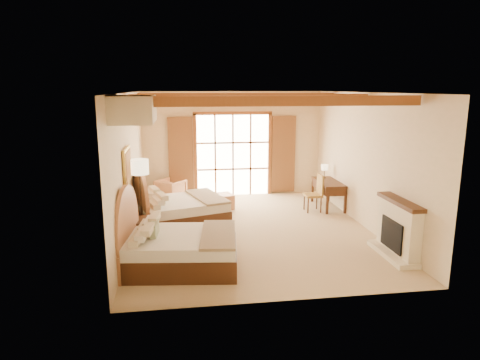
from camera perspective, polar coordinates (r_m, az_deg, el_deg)
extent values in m
plane|color=#D1BA8B|center=(10.24, 1.54, -6.64)|extent=(7.00, 7.00, 0.00)
plane|color=beige|center=(13.26, -0.98, 4.81)|extent=(5.50, 0.00, 5.50)
plane|color=beige|center=(9.76, -14.53, 1.75)|extent=(0.00, 7.00, 7.00)
plane|color=beige|center=(10.65, 16.35, 2.50)|extent=(0.00, 7.00, 7.00)
plane|color=#AD6330|center=(9.69, 1.65, 11.58)|extent=(7.00, 7.00, 0.00)
cube|color=white|center=(13.27, -0.96, 3.29)|extent=(2.20, 0.02, 2.50)
cube|color=brown|center=(13.14, -7.89, 3.08)|extent=(0.75, 0.06, 2.40)
cube|color=brown|center=(13.54, 5.80, 3.40)|extent=(0.75, 0.06, 2.40)
cube|color=#F3E4C5|center=(9.10, 20.40, -6.21)|extent=(0.25, 1.30, 1.10)
cube|color=black|center=(9.10, 19.96, -6.84)|extent=(0.18, 0.80, 0.60)
cube|color=#F3E4C5|center=(9.22, 19.67, -9.21)|extent=(0.45, 1.40, 0.10)
cube|color=#442310|center=(8.94, 20.61, -2.74)|extent=(0.30, 1.40, 0.08)
cube|color=gold|center=(8.99, -14.83, 1.84)|extent=(0.05, 0.95, 0.75)
cube|color=orange|center=(8.99, -14.64, 1.85)|extent=(0.02, 0.82, 0.62)
cube|color=beige|center=(7.59, -14.01, 9.17)|extent=(0.70, 1.40, 0.45)
cube|color=#442310|center=(8.22, -7.85, -10.08)|extent=(2.25, 1.80, 0.40)
cube|color=white|center=(8.11, -7.92, -8.03)|extent=(2.20, 1.77, 0.22)
cube|color=#938358|center=(8.10, -2.91, -7.04)|extent=(0.81, 1.66, 0.05)
cube|color=#98A37B|center=(8.05, -11.41, -6.56)|extent=(0.17, 0.44, 0.24)
cube|color=#442310|center=(10.64, -7.95, -4.88)|extent=(2.46, 2.13, 0.41)
cube|color=white|center=(10.55, -8.00, -3.24)|extent=(2.41, 2.09, 0.22)
cube|color=#938358|center=(10.54, -4.16, -2.48)|extent=(1.08, 1.72, 0.05)
cube|color=#98A37B|center=(10.50, -10.67, -2.09)|extent=(0.24, 0.44, 0.24)
cube|color=#442310|center=(9.14, -12.66, -7.08)|extent=(0.69, 0.69, 0.67)
cylinder|color=#3B291B|center=(9.81, -12.78, -7.71)|extent=(0.26, 0.26, 0.03)
cylinder|color=#3B291B|center=(9.57, -13.00, -3.30)|extent=(0.04, 0.04, 1.54)
cylinder|color=#FEEDB5|center=(9.39, -13.25, 1.72)|extent=(0.38, 0.38, 0.32)
imported|color=tan|center=(12.81, -9.21, -1.38)|extent=(1.01, 1.01, 0.66)
cube|color=#BE7C4F|center=(11.97, -2.38, -2.84)|extent=(0.67, 0.67, 0.40)
cube|color=#442310|center=(12.19, 11.73, -0.27)|extent=(0.65, 1.42, 0.05)
cube|color=#442310|center=(12.22, 11.70, -0.86)|extent=(0.63, 1.38, 0.22)
cube|color=#A67F37|center=(11.78, 9.68, -2.02)|extent=(0.45, 0.45, 0.06)
cube|color=#A67F37|center=(11.77, 10.65, -0.58)|extent=(0.05, 0.45, 0.55)
cylinder|color=#3B291B|center=(12.62, 11.16, 0.34)|extent=(0.12, 0.12, 0.02)
cylinder|color=#3B291B|center=(12.59, 11.18, 0.94)|extent=(0.02, 0.02, 0.27)
cylinder|color=#FEEDB5|center=(12.56, 11.21, 1.67)|extent=(0.19, 0.19, 0.15)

